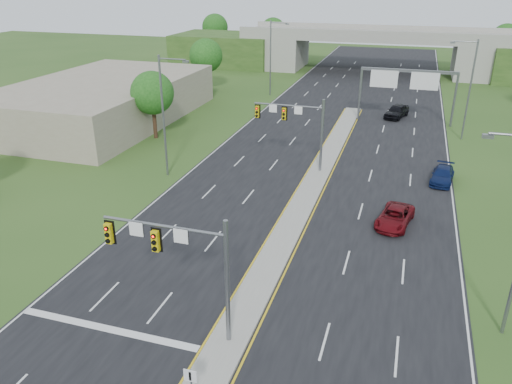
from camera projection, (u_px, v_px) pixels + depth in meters
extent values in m
plane|color=#2B4B1A|center=(229.00, 342.00, 25.63)|extent=(240.00, 240.00, 0.00)
cube|color=black|center=(336.00, 141.00, 56.20)|extent=(24.00, 160.00, 0.02)
cube|color=gray|center=(316.00, 179.00, 45.68)|extent=(2.00, 54.00, 0.16)
cube|color=gold|center=(303.00, 178.00, 46.02)|extent=(0.12, 54.00, 0.01)
cube|color=gold|center=(328.00, 181.00, 45.39)|extent=(0.12, 54.00, 0.01)
cube|color=silver|center=(238.00, 132.00, 59.42)|extent=(0.12, 160.00, 0.01)
cube|color=silver|center=(447.00, 151.00, 52.96)|extent=(0.12, 160.00, 0.01)
cube|color=silver|center=(108.00, 329.00, 26.53)|extent=(10.50, 0.50, 0.01)
cylinder|color=slate|center=(227.00, 285.00, 24.22)|extent=(0.24, 0.24, 7.00)
cylinder|color=slate|center=(163.00, 226.00, 24.03)|extent=(6.50, 0.16, 0.16)
cube|color=gold|center=(156.00, 241.00, 24.20)|extent=(0.35, 0.25, 1.10)
cube|color=gold|center=(109.00, 233.00, 24.91)|extent=(0.35, 0.25, 1.10)
cube|color=black|center=(157.00, 240.00, 24.32)|extent=(0.55, 0.04, 1.30)
cube|color=black|center=(110.00, 232.00, 25.03)|extent=(0.55, 0.04, 1.30)
sphere|color=#FF0C05|center=(154.00, 236.00, 23.94)|extent=(0.20, 0.20, 0.20)
sphere|color=#FF0C05|center=(107.00, 228.00, 24.66)|extent=(0.20, 0.20, 0.20)
cube|color=white|center=(136.00, 229.00, 24.47)|extent=(0.75, 0.04, 0.75)
cube|color=white|center=(181.00, 236.00, 23.81)|extent=(0.75, 0.04, 0.75)
cylinder|color=slate|center=(322.00, 137.00, 46.06)|extent=(0.24, 0.24, 7.00)
cylinder|color=slate|center=(288.00, 105.00, 45.86)|extent=(6.50, 0.16, 0.16)
cube|color=gold|center=(284.00, 114.00, 46.03)|extent=(0.35, 0.25, 1.10)
cube|color=gold|center=(257.00, 112.00, 46.74)|extent=(0.35, 0.25, 1.10)
cube|color=black|center=(284.00, 113.00, 46.15)|extent=(0.55, 0.04, 1.30)
cube|color=black|center=(258.00, 111.00, 46.86)|extent=(0.55, 0.04, 1.30)
sphere|color=#FF0C05|center=(284.00, 110.00, 45.78)|extent=(0.20, 0.20, 0.20)
sphere|color=#FF0C05|center=(257.00, 108.00, 46.49)|extent=(0.20, 0.20, 0.20)
cube|color=white|center=(273.00, 108.00, 46.30)|extent=(0.75, 0.04, 0.75)
cube|color=white|center=(298.00, 110.00, 45.64)|extent=(0.75, 0.04, 0.75)
cube|color=white|center=(190.00, 376.00, 20.89)|extent=(0.60, 0.04, 0.60)
cube|color=black|center=(190.00, 376.00, 20.87)|extent=(0.10, 0.02, 0.45)
cylinder|color=slate|center=(360.00, 94.00, 63.27)|extent=(0.28, 0.28, 6.60)
cylinder|color=slate|center=(454.00, 100.00, 60.18)|extent=(0.28, 0.28, 6.60)
cube|color=slate|center=(409.00, 71.00, 60.44)|extent=(11.50, 0.35, 0.35)
cube|color=#0C581E|center=(384.00, 79.00, 61.49)|extent=(3.20, 0.08, 2.00)
cube|color=#0C581E|center=(425.00, 81.00, 60.17)|extent=(3.20, 0.08, 2.00)
cube|color=silver|center=(384.00, 79.00, 61.44)|extent=(3.30, 0.03, 2.10)
cube|color=silver|center=(425.00, 81.00, 60.13)|extent=(3.30, 0.03, 2.10)
cube|color=gray|center=(288.00, 52.00, 98.94)|extent=(6.00, 12.00, 6.00)
cube|color=gray|center=(471.00, 60.00, 89.64)|extent=(6.00, 12.00, 6.00)
cube|color=#2B4B1A|center=(226.00, 49.00, 102.50)|extent=(20.00, 14.00, 6.00)
cube|color=gray|center=(377.00, 36.00, 92.84)|extent=(50.00, 12.00, 1.20)
cube|color=gray|center=(375.00, 33.00, 87.35)|extent=(50.00, 0.40, 0.90)
cube|color=gray|center=(380.00, 27.00, 97.48)|extent=(50.00, 0.40, 0.90)
cylinder|color=slate|center=(163.00, 118.00, 44.58)|extent=(0.20, 0.20, 11.00)
cylinder|color=slate|center=(172.00, 59.00, 42.14)|extent=(2.50, 0.12, 0.12)
cube|color=slate|center=(186.00, 62.00, 41.86)|extent=(0.50, 0.25, 0.18)
cylinder|color=slate|center=(270.00, 59.00, 75.15)|extent=(0.20, 0.20, 11.00)
cylinder|color=slate|center=(279.00, 23.00, 72.71)|extent=(2.50, 0.12, 0.12)
cube|color=slate|center=(287.00, 24.00, 72.43)|extent=(0.50, 0.25, 0.18)
cube|color=slate|center=(488.00, 136.00, 22.74)|extent=(0.50, 0.25, 0.18)
cylinder|color=slate|center=(470.00, 91.00, 54.65)|extent=(0.20, 0.20, 11.00)
cylinder|color=slate|center=(465.00, 42.00, 52.90)|extent=(2.50, 0.12, 0.12)
cube|color=slate|center=(453.00, 43.00, 53.30)|extent=(0.50, 0.25, 0.18)
cylinder|color=#382316|center=(155.00, 121.00, 56.50)|extent=(0.44, 0.44, 4.00)
sphere|color=#184913|center=(152.00, 93.00, 55.21)|extent=(4.80, 4.80, 4.80)
cylinder|color=#382316|center=(207.00, 77.00, 79.38)|extent=(0.44, 0.44, 4.25)
sphere|color=#184913|center=(206.00, 56.00, 78.01)|extent=(5.20, 5.20, 5.20)
cylinder|color=#382316|center=(215.00, 43.00, 117.22)|extent=(0.44, 0.44, 4.50)
sphere|color=#184913|center=(215.00, 27.00, 115.77)|extent=(6.00, 6.00, 6.00)
cylinder|color=#382316|center=(273.00, 46.00, 113.44)|extent=(0.44, 0.44, 4.25)
sphere|color=#184913|center=(273.00, 30.00, 112.07)|extent=(5.60, 5.60, 5.60)
cylinder|color=#382316|center=(502.00, 56.00, 100.30)|extent=(0.44, 0.44, 4.25)
sphere|color=#184913|center=(506.00, 38.00, 98.93)|extent=(5.60, 5.60, 5.60)
cube|color=gray|center=(102.00, 101.00, 63.41)|extent=(18.00, 30.00, 5.00)
imported|color=#5C090F|center=(395.00, 217.00, 37.23)|extent=(3.02, 5.07, 1.32)
imported|color=#0B1843|center=(442.00, 175.00, 44.92)|extent=(2.40, 4.69, 1.30)
imported|color=black|center=(397.00, 111.00, 64.97)|extent=(3.39, 5.39, 1.71)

